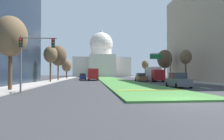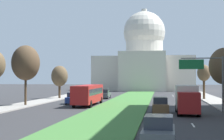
{
  "view_description": "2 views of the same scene",
  "coord_description": "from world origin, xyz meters",
  "px_view_note": "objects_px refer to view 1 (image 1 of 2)",
  "views": [
    {
      "loc": [
        -5.64,
        -11.27,
        1.77
      ],
      "look_at": [
        1.03,
        52.07,
        2.91
      ],
      "focal_mm": 31.26,
      "sensor_mm": 36.0,
      "label": 1
    },
    {
      "loc": [
        5.35,
        -7.56,
        4.13
      ],
      "look_at": [
        -2.08,
        43.35,
        5.24
      ],
      "focal_mm": 53.57,
      "sensor_mm": 36.0,
      "label": 2
    }
  ],
  "objects_px": {
    "street_tree_left_distant": "(67,66)",
    "street_tree_left_far": "(58,56)",
    "overhead_guide_sign": "(163,61)",
    "street_tree_left_near": "(10,37)",
    "box_truck_delivery": "(155,74)",
    "sedan_distant": "(83,77)",
    "city_bus": "(93,73)",
    "capitol_building": "(101,61)",
    "street_tree_left_mid": "(51,55)",
    "street_tree_right_distant": "(145,65)",
    "street_tree_right_far": "(165,59)",
    "sedan_midblock": "(141,78)",
    "traffic_light_near_left": "(30,51)",
    "sedan_far_horizon": "(92,76)",
    "sedan_lead_stopped": "(178,81)",
    "street_tree_right_mid": "(186,57)"
  },
  "relations": [
    {
      "from": "overhead_guide_sign",
      "to": "street_tree_right_far",
      "type": "bearing_deg",
      "value": 66.28
    },
    {
      "from": "traffic_light_near_left",
      "to": "sedan_midblock",
      "type": "bearing_deg",
      "value": 55.13
    },
    {
      "from": "street_tree_left_distant",
      "to": "city_bus",
      "type": "bearing_deg",
      "value": -57.8
    },
    {
      "from": "street_tree_left_mid",
      "to": "box_truck_delivery",
      "type": "relative_size",
      "value": 1.13
    },
    {
      "from": "traffic_light_near_left",
      "to": "street_tree_left_distant",
      "type": "xyz_separation_m",
      "value": [
        -2.58,
        46.96,
        0.52
      ]
    },
    {
      "from": "traffic_light_near_left",
      "to": "street_tree_right_far",
      "type": "bearing_deg",
      "value": 51.51
    },
    {
      "from": "sedan_lead_stopped",
      "to": "sedan_distant",
      "type": "xyz_separation_m",
      "value": [
        -13.3,
        30.73,
        -0.03
      ]
    },
    {
      "from": "street_tree_left_far",
      "to": "sedan_midblock",
      "type": "distance_m",
      "value": 21.16
    },
    {
      "from": "street_tree_right_far",
      "to": "sedan_lead_stopped",
      "type": "xyz_separation_m",
      "value": [
        -8.48,
        -26.35,
        -4.73
      ]
    },
    {
      "from": "street_tree_left_distant",
      "to": "street_tree_right_distant",
      "type": "distance_m",
      "value": 27.12
    },
    {
      "from": "street_tree_right_far",
      "to": "sedan_far_horizon",
      "type": "relative_size",
      "value": 1.8
    },
    {
      "from": "street_tree_left_near",
      "to": "street_tree_right_far",
      "type": "relative_size",
      "value": 0.93
    },
    {
      "from": "traffic_light_near_left",
      "to": "city_bus",
      "type": "height_order",
      "value": "traffic_light_near_left"
    },
    {
      "from": "street_tree_left_near",
      "to": "sedan_lead_stopped",
      "type": "height_order",
      "value": "street_tree_left_near"
    },
    {
      "from": "overhead_guide_sign",
      "to": "street_tree_left_far",
      "type": "bearing_deg",
      "value": 164.53
    },
    {
      "from": "city_bus",
      "to": "sedan_distant",
      "type": "bearing_deg",
      "value": 139.52
    },
    {
      "from": "street_tree_left_distant",
      "to": "street_tree_left_far",
      "type": "bearing_deg",
      "value": -90.24
    },
    {
      "from": "street_tree_left_near",
      "to": "box_truck_delivery",
      "type": "bearing_deg",
      "value": 44.31
    },
    {
      "from": "street_tree_left_near",
      "to": "street_tree_right_distant",
      "type": "bearing_deg",
      "value": 59.93
    },
    {
      "from": "capitol_building",
      "to": "box_truck_delivery",
      "type": "height_order",
      "value": "capitol_building"
    },
    {
      "from": "traffic_light_near_left",
      "to": "street_tree_left_mid",
      "type": "xyz_separation_m",
      "value": [
        -2.57,
        21.4,
        1.72
      ]
    },
    {
      "from": "street_tree_left_distant",
      "to": "sedan_lead_stopped",
      "type": "xyz_separation_m",
      "value": [
        19.05,
        -41.95,
        -3.46
      ]
    },
    {
      "from": "street_tree_right_mid",
      "to": "street_tree_left_far",
      "type": "bearing_deg",
      "value": 157.4
    },
    {
      "from": "traffic_light_near_left",
      "to": "city_bus",
      "type": "xyz_separation_m",
      "value": [
        6.01,
        33.31,
        -2.03
      ]
    },
    {
      "from": "capitol_building",
      "to": "street_tree_right_mid",
      "type": "height_order",
      "value": "capitol_building"
    },
    {
      "from": "street_tree_left_mid",
      "to": "city_bus",
      "type": "height_order",
      "value": "street_tree_left_mid"
    },
    {
      "from": "city_bus",
      "to": "box_truck_delivery",
      "type": "bearing_deg",
      "value": -36.45
    },
    {
      "from": "street_tree_left_near",
      "to": "street_tree_right_far",
      "type": "bearing_deg",
      "value": 47.05
    },
    {
      "from": "street_tree_right_distant",
      "to": "sedan_distant",
      "type": "xyz_separation_m",
      "value": [
        -21.33,
        -12.76,
        -3.99
      ]
    },
    {
      "from": "street_tree_right_far",
      "to": "sedan_distant",
      "type": "relative_size",
      "value": 1.74
    },
    {
      "from": "street_tree_left_distant",
      "to": "city_bus",
      "type": "relative_size",
      "value": 0.58
    },
    {
      "from": "box_truck_delivery",
      "to": "overhead_guide_sign",
      "type": "bearing_deg",
      "value": 18.72
    },
    {
      "from": "street_tree_left_mid",
      "to": "sedan_far_horizon",
      "type": "relative_size",
      "value": 1.62
    },
    {
      "from": "sedan_midblock",
      "to": "sedan_distant",
      "type": "distance_m",
      "value": 17.97
    },
    {
      "from": "street_tree_left_mid",
      "to": "box_truck_delivery",
      "type": "height_order",
      "value": "street_tree_left_mid"
    },
    {
      "from": "street_tree_left_far",
      "to": "city_bus",
      "type": "height_order",
      "value": "street_tree_left_far"
    },
    {
      "from": "street_tree_left_distant",
      "to": "street_tree_right_distant",
      "type": "bearing_deg",
      "value": 3.25
    },
    {
      "from": "street_tree_left_far",
      "to": "city_bus",
      "type": "distance_m",
      "value": 10.02
    },
    {
      "from": "street_tree_left_mid",
      "to": "sedan_lead_stopped",
      "type": "distance_m",
      "value": 25.54
    },
    {
      "from": "box_truck_delivery",
      "to": "sedan_distant",
      "type": "bearing_deg",
      "value": 142.81
    },
    {
      "from": "street_tree_right_far",
      "to": "sedan_midblock",
      "type": "relative_size",
      "value": 1.94
    },
    {
      "from": "street_tree_right_mid",
      "to": "city_bus",
      "type": "relative_size",
      "value": 0.61
    },
    {
      "from": "traffic_light_near_left",
      "to": "overhead_guide_sign",
      "type": "bearing_deg",
      "value": 47.94
    },
    {
      "from": "street_tree_left_near",
      "to": "sedan_lead_stopped",
      "type": "relative_size",
      "value": 1.81
    },
    {
      "from": "sedan_far_horizon",
      "to": "street_tree_right_mid",
      "type": "bearing_deg",
      "value": -57.39
    },
    {
      "from": "sedan_distant",
      "to": "sedan_far_horizon",
      "type": "bearing_deg",
      "value": 79.13
    },
    {
      "from": "city_bus",
      "to": "street_tree_left_distant",
      "type": "bearing_deg",
      "value": 122.2
    },
    {
      "from": "street_tree_left_distant",
      "to": "sedan_far_horizon",
      "type": "xyz_separation_m",
      "value": [
        8.33,
        2.24,
        -3.49
      ]
    },
    {
      "from": "street_tree_left_near",
      "to": "traffic_light_near_left",
      "type": "bearing_deg",
      "value": -36.95
    },
    {
      "from": "overhead_guide_sign",
      "to": "street_tree_right_far",
      "type": "height_order",
      "value": "street_tree_right_far"
    }
  ]
}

